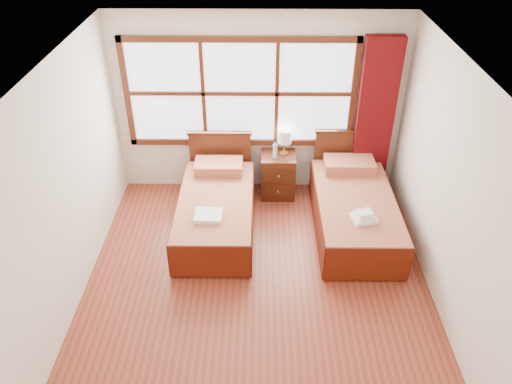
{
  "coord_description": "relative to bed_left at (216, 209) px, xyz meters",
  "views": [
    {
      "loc": [
        0.03,
        -4.15,
        4.17
      ],
      "look_at": [
        -0.02,
        0.7,
        0.9
      ],
      "focal_mm": 35.0,
      "sensor_mm": 36.0,
      "label": 1
    }
  ],
  "objects": [
    {
      "name": "nightstand",
      "position": [
        0.84,
        0.8,
        0.04
      ],
      "size": [
        0.49,
        0.48,
        0.65
      ],
      "color": "#4C2010",
      "rests_on": "floor"
    },
    {
      "name": "bed_left",
      "position": [
        0.0,
        0.0,
        0.0
      ],
      "size": [
        0.98,
        2.0,
        0.95
      ],
      "color": "#3C1D0C",
      "rests_on": "floor"
    },
    {
      "name": "curtain",
      "position": [
        2.15,
        0.91,
        0.88
      ],
      "size": [
        0.5,
        0.16,
        2.3
      ],
      "primitive_type": "cube",
      "color": "#5A090C",
      "rests_on": "wall_back"
    },
    {
      "name": "bottle_far",
      "position": [
        0.78,
        0.74,
        0.47
      ],
      "size": [
        0.06,
        0.06,
        0.23
      ],
      "color": "#BFE6F6",
      "rests_on": "nightstand"
    },
    {
      "name": "bed_right",
      "position": [
        1.82,
        -0.0,
        0.01
      ],
      "size": [
        1.02,
        2.04,
        0.99
      ],
      "color": "#3C1D0C",
      "rests_on": "floor"
    },
    {
      "name": "wall_left",
      "position": [
        -1.45,
        -1.2,
        1.01
      ],
      "size": [
        0.0,
        4.5,
        4.5
      ],
      "primitive_type": "plane",
      "rotation": [
        1.57,
        0.0,
        1.57
      ],
      "color": "silver",
      "rests_on": "floor"
    },
    {
      "name": "floor",
      "position": [
        0.55,
        -1.2,
        -0.29
      ],
      "size": [
        4.5,
        4.5,
        0.0
      ],
      "primitive_type": "plane",
      "color": "brown",
      "rests_on": "ground"
    },
    {
      "name": "wall_right",
      "position": [
        2.55,
        -1.2,
        1.01
      ],
      "size": [
        0.0,
        4.5,
        4.5
      ],
      "primitive_type": "plane",
      "rotation": [
        1.57,
        0.0,
        -1.57
      ],
      "color": "silver",
      "rests_on": "floor"
    },
    {
      "name": "bottle_near",
      "position": [
        0.79,
        0.76,
        0.47
      ],
      "size": [
        0.06,
        0.06,
        0.22
      ],
      "color": "#BFE6F6",
      "rests_on": "nightstand"
    },
    {
      "name": "ceiling",
      "position": [
        0.55,
        -1.2,
        2.31
      ],
      "size": [
        4.5,
        4.5,
        0.0
      ],
      "primitive_type": "plane",
      "rotation": [
        3.14,
        0.0,
        0.0
      ],
      "color": "white",
      "rests_on": "wall_back"
    },
    {
      "name": "wall_back",
      "position": [
        0.55,
        1.05,
        1.01
      ],
      "size": [
        4.0,
        0.0,
        4.0
      ],
      "primitive_type": "plane",
      "rotation": [
        1.57,
        0.0,
        0.0
      ],
      "color": "silver",
      "rests_on": "floor"
    },
    {
      "name": "window",
      "position": [
        0.3,
        1.01,
        1.21
      ],
      "size": [
        3.16,
        0.06,
        1.56
      ],
      "color": "white",
      "rests_on": "wall_back"
    },
    {
      "name": "towels_right",
      "position": [
        1.84,
        -0.53,
        0.28
      ],
      "size": [
        0.34,
        0.31,
        0.12
      ],
      "rotation": [
        0.0,
        0.0,
        0.24
      ],
      "color": "white",
      "rests_on": "bed_right"
    },
    {
      "name": "lamp",
      "position": [
        0.92,
        0.85,
        0.63
      ],
      "size": [
        0.19,
        0.19,
        0.38
      ],
      "color": "gold",
      "rests_on": "nightstand"
    },
    {
      "name": "towels_left",
      "position": [
        -0.05,
        -0.47,
        0.24
      ],
      "size": [
        0.34,
        0.3,
        0.05
      ],
      "rotation": [
        0.0,
        0.0,
        -0.02
      ],
      "color": "white",
      "rests_on": "bed_left"
    }
  ]
}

